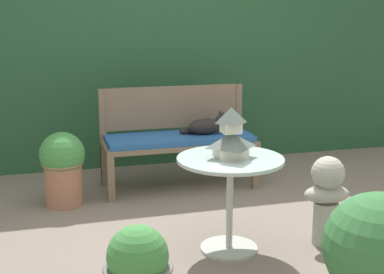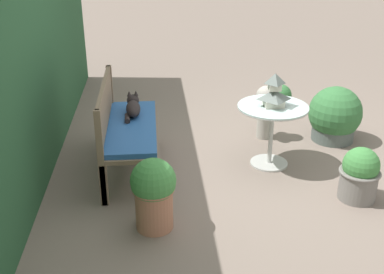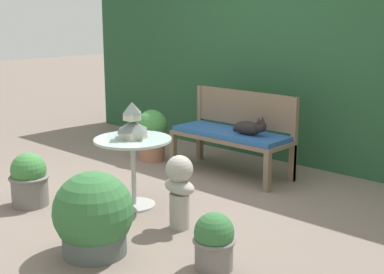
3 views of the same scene
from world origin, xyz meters
TOP-DOWN VIEW (x-y plane):
  - ground at (0.00, 0.00)m, footprint 30.00×30.00m
  - foliage_hedge_back at (0.00, 2.36)m, footprint 6.40×0.80m
  - garden_bench at (-0.00, 1.15)m, footprint 1.37×0.52m
  - bench_backrest at (-0.00, 1.39)m, footprint 1.37×0.06m
  - cat at (0.27, 1.14)m, footprint 0.44×0.16m
  - patio_table at (-0.02, -0.25)m, footprint 0.70×0.70m
  - pagoda_birdhouse at (-0.02, -0.25)m, footprint 0.25×0.25m
  - garden_bust at (0.65, -0.34)m, footprint 0.33×0.23m
  - potted_plant_table_far at (-1.04, 0.95)m, footprint 0.37×0.37m
  - potted_plant_path_edge at (-0.75, -0.89)m, footprint 0.37×0.37m
  - potted_plant_hedge_corner at (1.32, -0.70)m, footprint 0.30×0.30m
  - potted_plant_bench_right at (0.52, -1.12)m, footprint 0.60×0.60m

SIDE VIEW (x-z plane):
  - ground at x=0.00m, z-range 0.00..0.00m
  - potted_plant_hedge_corner at x=1.32m, z-range 0.00..0.41m
  - potted_plant_path_edge at x=-0.75m, z-range -0.01..0.50m
  - potted_plant_bench_right at x=0.52m, z-range -0.03..0.60m
  - potted_plant_table_far at x=-1.04m, z-range 0.02..0.64m
  - garden_bust at x=0.65m, z-range 0.05..0.67m
  - garden_bench at x=0.00m, z-range 0.18..0.66m
  - patio_table at x=-0.02m, z-range 0.18..0.83m
  - cat at x=0.27m, z-range 0.46..0.67m
  - bench_backrest at x=0.00m, z-range 0.20..1.10m
  - pagoda_birdhouse at x=-0.02m, z-range 0.62..0.95m
  - foliage_hedge_back at x=0.00m, z-range 0.00..2.30m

